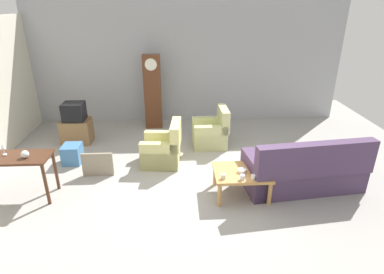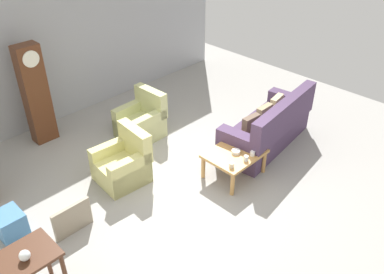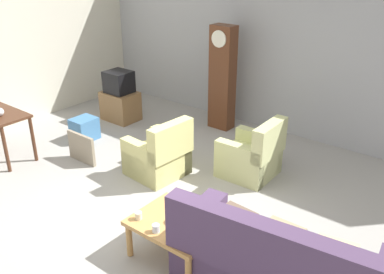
% 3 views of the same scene
% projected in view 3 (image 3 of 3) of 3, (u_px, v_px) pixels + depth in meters
% --- Properties ---
extents(ground_plane, '(10.40, 10.40, 0.00)m').
position_uv_depth(ground_plane, '(149.00, 215.00, 5.50)').
color(ground_plane, '#999691').
extents(garage_door_wall, '(8.40, 0.16, 3.20)m').
position_uv_depth(garage_door_wall, '(287.00, 45.00, 7.40)').
color(garage_door_wall, '#9EA0A5').
rests_on(garage_door_wall, ground_plane).
extents(couch_floral, '(2.19, 1.12, 1.04)m').
position_uv_depth(couch_floral, '(278.00, 268.00, 4.09)').
color(couch_floral, '#4C3856').
rests_on(couch_floral, ground_plane).
extents(armchair_olive_near, '(0.85, 0.82, 0.92)m').
position_uv_depth(armchair_olive_near, '(159.00, 157.00, 6.35)').
color(armchair_olive_near, '#CCC67A').
rests_on(armchair_olive_near, ground_plane).
extents(armchair_olive_far, '(0.81, 0.78, 0.92)m').
position_uv_depth(armchair_olive_far, '(252.00, 157.00, 6.34)').
color(armchair_olive_far, '#BBBF80').
rests_on(armchair_olive_far, ground_plane).
extents(coffee_table_wood, '(0.96, 0.76, 0.47)m').
position_uv_depth(coffee_table_wood, '(177.00, 226.00, 4.63)').
color(coffee_table_wood, tan).
rests_on(coffee_table_wood, ground_plane).
extents(grandfather_clock, '(0.44, 0.30, 1.93)m').
position_uv_depth(grandfather_clock, '(222.00, 78.00, 7.77)').
color(grandfather_clock, '#562D19').
rests_on(grandfather_clock, ground_plane).
extents(tv_stand_cabinet, '(0.68, 0.52, 0.57)m').
position_uv_depth(tv_stand_cabinet, '(121.00, 106.00, 8.40)').
color(tv_stand_cabinet, brown).
rests_on(tv_stand_cabinet, ground_plane).
extents(tv_crt, '(0.48, 0.44, 0.42)m').
position_uv_depth(tv_crt, '(119.00, 82.00, 8.19)').
color(tv_crt, black).
rests_on(tv_crt, tv_stand_cabinet).
extents(framed_picture_leaning, '(0.60, 0.05, 0.48)m').
position_uv_depth(framed_picture_leaning, '(81.00, 148.00, 6.77)').
color(framed_picture_leaning, gray).
rests_on(framed_picture_leaning, ground_plane).
extents(storage_box_blue, '(0.37, 0.42, 0.40)m').
position_uv_depth(storage_box_blue, '(84.00, 129.00, 7.57)').
color(storage_box_blue, teal).
rests_on(storage_box_blue, ground_plane).
extents(glass_dome_cloche, '(0.13, 0.13, 0.13)m').
position_uv_depth(glass_dome_cloche, '(0.00, 112.00, 6.52)').
color(glass_dome_cloche, silver).
rests_on(glass_dome_cloche, console_table_dark).
extents(cup_white_porcelain, '(0.08, 0.08, 0.08)m').
position_uv_depth(cup_white_porcelain, '(170.00, 235.00, 4.32)').
color(cup_white_porcelain, white).
rests_on(cup_white_porcelain, coffee_table_wood).
extents(cup_blue_rimmed, '(0.08, 0.08, 0.09)m').
position_uv_depth(cup_blue_rimmed, '(156.00, 228.00, 4.42)').
color(cup_blue_rimmed, silver).
rests_on(cup_blue_rimmed, coffee_table_wood).
extents(cup_cream_tall, '(0.08, 0.08, 0.09)m').
position_uv_depth(cup_cream_tall, '(138.00, 216.00, 4.63)').
color(cup_cream_tall, beige).
rests_on(cup_cream_tall, coffee_table_wood).
extents(bowl_white_stacked, '(0.15, 0.15, 0.06)m').
position_uv_depth(bowl_white_stacked, '(175.00, 220.00, 4.58)').
color(bowl_white_stacked, white).
rests_on(bowl_white_stacked, coffee_table_wood).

